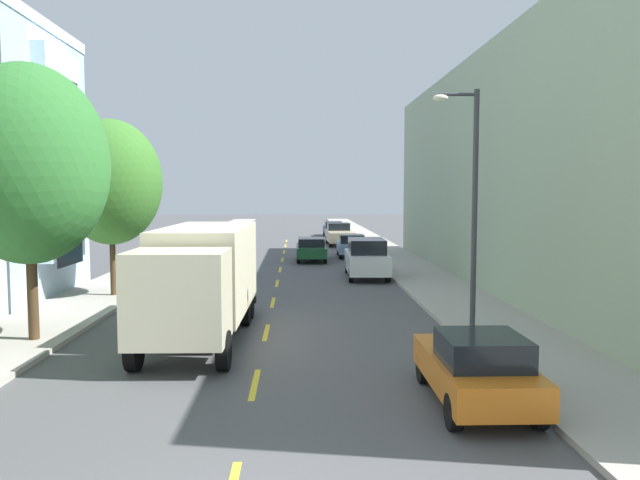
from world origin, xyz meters
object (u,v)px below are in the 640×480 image
Objects in this scene: parked_suv_white at (367,258)px; street_tree_third at (111,182)px; street_lamp at (470,193)px; parked_sedan_charcoal at (187,265)px; parked_hatchback_orange at (476,368)px; parked_pickup_champagne at (340,235)px; parked_hatchback_sky at (351,245)px; parked_hatchback_burgundy at (224,241)px; street_tree_second at (28,165)px; delivery_box_truck at (203,275)px; moving_forest_sedan at (311,249)px; parked_pickup_teal at (212,248)px; parked_sedan_navy at (333,228)px.

street_tree_third is at bearing -152.72° from parked_suv_white.
parked_sedan_charcoal is (-10.26, 11.59, -3.45)m from street_lamp.
parked_hatchback_orange is 37.06m from parked_pickup_champagne.
parked_hatchback_sky is at bearing 50.02° from parked_sedan_charcoal.
parked_pickup_champagne is 18.83m from parked_suv_white.
street_lamp is 1.54× the size of parked_sedan_charcoal.
parked_hatchback_burgundy is at bearing 83.59° from street_tree_third.
street_tree_second reaches higher than street_tree_third.
street_lamp is 12.93m from parked_suv_white.
parked_hatchback_orange is 32.78m from parked_hatchback_burgundy.
parked_hatchback_burgundy is (0.04, 14.19, 0.01)m from parked_sedan_charcoal.
parked_suv_white is at bearing 5.48° from parked_sedan_charcoal.
delivery_box_truck is at bearing -101.17° from parked_pickup_champagne.
parked_sedan_charcoal and moving_forest_sedan have the same top height.
parked_hatchback_burgundy is at bearing 105.51° from parked_hatchback_orange.
street_lamp is 6.91m from parked_hatchback_orange.
moving_forest_sedan is (6.11, 8.33, 0.00)m from parked_sedan_charcoal.
parked_hatchback_orange is at bearing -89.67° from parked_suv_white.
parked_pickup_teal is at bearing 97.15° from delivery_box_truck.
parked_hatchback_sky is at bearing -89.21° from parked_pickup_champagne.
street_lamp is 1.32× the size of parked_pickup_teal.
street_tree_third is 36.32m from parked_sedan_navy.
street_lamp reaches higher than parked_hatchback_sky.
street_tree_second is 5.60m from delivery_box_truck.
street_tree_second is 1.08× the size of street_lamp.
delivery_box_truck reaches higher than parked_hatchback_orange.
street_tree_third is 26.92m from parked_pickup_champagne.
parked_hatchback_sky is 0.76× the size of parked_pickup_teal.
street_lamp is at bearing -86.17° from parked_hatchback_sky.
parked_pickup_teal is (-8.63, -11.31, 0.00)m from parked_pickup_champagne.
parked_pickup_champagne is (8.66, 19.66, 0.08)m from parked_sedan_charcoal.
parked_suv_white is at bearing -89.89° from parked_pickup_champagne.
parked_hatchback_sky is at bearing 90.03° from parked_hatchback_orange.
street_tree_second is 20.98m from parked_pickup_teal.
street_tree_third reaches higher than parked_hatchback_burgundy.
delivery_box_truck is 20.00m from parked_pickup_teal.
delivery_box_truck is (4.60, 0.64, -3.13)m from street_tree_second.
parked_pickup_teal is (-8.67, 7.52, -0.16)m from parked_suv_white.
parked_sedan_charcoal is at bearing -126.26° from moving_forest_sedan.
street_tree_third is 1.43× the size of parked_suv_white.
parked_hatchback_orange is at bearing -104.13° from street_lamp.
parked_sedan_navy is at bearing 67.82° from parked_pickup_teal.
street_tree_second is at bearing -111.87° from moving_forest_sedan.
delivery_box_truck is 1.54× the size of parked_pickup_teal.
parked_sedan_charcoal is at bearing -90.20° from parked_pickup_teal.
street_tree_second is at bearing -99.79° from parked_sedan_charcoal.
street_lamp is 1.56× the size of parked_sedan_navy.
moving_forest_sedan is (6.07, -5.85, -0.01)m from parked_hatchback_burgundy.
parked_hatchback_orange is 47.12m from parked_sedan_navy.
parked_sedan_navy is at bearing 92.10° from street_lamp.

